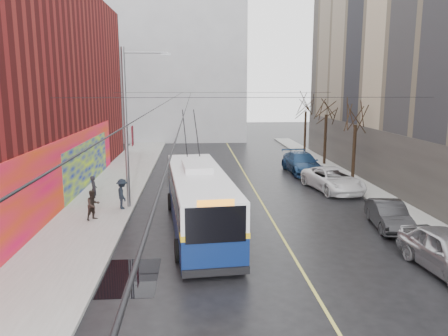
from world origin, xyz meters
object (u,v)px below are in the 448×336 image
(parked_car_b, at_px, (389,215))
(following_car, at_px, (182,170))
(tree_near, at_px, (356,114))
(parked_car_d, at_px, (302,163))
(streetlight_pole, at_px, (129,124))
(pedestrian_b, at_px, (93,205))
(parked_car_c, at_px, (333,180))
(pedestrian_c, at_px, (122,194))
(tree_far, at_px, (306,104))
(tree_mid, at_px, (327,106))
(pedestrian_a, at_px, (94,189))
(trolleybus, at_px, (199,199))

(parked_car_b, height_order, following_car, following_car)
(tree_near, xyz_separation_m, parked_car_d, (-2.89, 3.61, -4.15))
(streetlight_pole, xyz_separation_m, pedestrian_b, (-1.60, -2.45, -3.92))
(parked_car_c, distance_m, pedestrian_c, 13.87)
(tree_near, distance_m, tree_far, 14.00)
(parked_car_b, relative_size, pedestrian_b, 2.60)
(tree_mid, distance_m, pedestrian_b, 23.19)
(streetlight_pole, height_order, parked_car_b, streetlight_pole)
(following_car, bearing_deg, parked_car_d, 2.20)
(parked_car_b, xyz_separation_m, pedestrian_c, (-13.57, 3.92, 0.34))
(streetlight_pole, distance_m, parked_car_c, 13.93)
(tree_far, xyz_separation_m, parked_car_b, (-2.00, -24.38, -4.48))
(parked_car_c, height_order, following_car, parked_car_c)
(parked_car_c, height_order, pedestrian_c, pedestrian_c)
(parked_car_c, relative_size, pedestrian_a, 3.45)
(tree_far, distance_m, following_car, 18.09)
(streetlight_pole, height_order, tree_far, streetlight_pole)
(pedestrian_b, bearing_deg, tree_near, -19.71)
(tree_mid, xyz_separation_m, following_car, (-12.47, -5.35, -4.50))
(trolleybus, bearing_deg, parked_car_b, -7.54)
(trolleybus, height_order, following_car, trolleybus)
(following_car, bearing_deg, trolleybus, -93.77)
(parked_car_c, bearing_deg, streetlight_pole, -174.51)
(parked_car_c, relative_size, following_car, 1.25)
(tree_far, bearing_deg, pedestrian_a, -132.58)
(tree_near, relative_size, parked_car_c, 1.16)
(trolleybus, height_order, pedestrian_c, trolleybus)
(tree_near, xyz_separation_m, pedestrian_c, (-15.57, -6.47, -3.97))
(streetlight_pole, relative_size, parked_car_d, 1.58)
(tree_near, bearing_deg, parked_car_c, -132.49)
(tree_far, distance_m, parked_car_b, 24.87)
(parked_car_c, distance_m, pedestrian_a, 15.38)
(streetlight_pole, xyz_separation_m, trolleybus, (3.80, -4.00, -3.31))
(parked_car_b, bearing_deg, tree_far, 93.21)
(trolleybus, bearing_deg, pedestrian_a, 135.53)
(streetlight_pole, distance_m, pedestrian_a, 4.65)
(tree_near, xyz_separation_m, pedestrian_a, (-17.46, -5.00, -4.03))
(tree_far, bearing_deg, following_car, -135.29)
(trolleybus, xyz_separation_m, parked_car_d, (8.45, 13.61, -0.71))
(parked_car_c, bearing_deg, pedestrian_c, -173.13)
(pedestrian_b, bearing_deg, streetlight_pole, 10.36)
(parked_car_b, bearing_deg, tree_near, 87.00)
(parked_car_c, bearing_deg, pedestrian_b, -167.37)
(streetlight_pole, height_order, pedestrian_a, streetlight_pole)
(tree_mid, bearing_deg, tree_far, 90.00)
(tree_far, xyz_separation_m, trolleybus, (-11.33, -24.00, -3.60))
(trolleybus, distance_m, following_car, 11.74)
(parked_car_b, bearing_deg, tree_mid, 91.34)
(tree_far, bearing_deg, parked_car_c, -97.90)
(parked_car_b, height_order, parked_car_c, parked_car_c)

